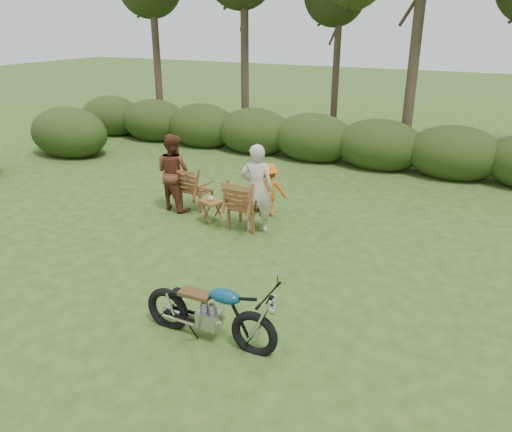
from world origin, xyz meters
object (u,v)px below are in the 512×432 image
at_px(lawn_chair_right, 247,227).
at_px(lawn_chair_left, 197,208).
at_px(motorcycle, 210,338).
at_px(adult_b, 176,209).
at_px(adult_a, 257,231).
at_px(child, 269,215).
at_px(side_table, 212,212).
at_px(cup, 211,198).

distance_m(lawn_chair_right, lawn_chair_left, 1.62).
relative_size(motorcycle, adult_b, 1.09).
xyz_separation_m(motorcycle, adult_a, (-1.11, 3.52, 0.00)).
bearing_deg(adult_a, lawn_chair_left, -36.21).
distance_m(adult_a, adult_b, 2.23).
height_order(lawn_chair_right, child, child).
bearing_deg(adult_a, child, -98.43).
bearing_deg(side_table, lawn_chair_left, 142.22).
relative_size(motorcycle, lawn_chair_left, 1.90).
bearing_deg(adult_b, side_table, 174.89).
bearing_deg(cup, adult_b, 163.61).
xyz_separation_m(lawn_chair_left, adult_b, (-0.40, -0.28, 0.00)).
relative_size(lawn_chair_right, lawn_chair_left, 1.06).
xyz_separation_m(lawn_chair_right, adult_a, (0.27, -0.07, 0.00)).
height_order(side_table, adult_a, adult_a).
height_order(adult_a, child, adult_a).
bearing_deg(lawn_chair_right, adult_b, -5.79).
bearing_deg(cup, adult_a, 2.74).
relative_size(side_table, adult_b, 0.29).
height_order(lawn_chair_left, child, child).
relative_size(side_table, adult_a, 0.28).
relative_size(lawn_chair_left, child, 0.84).
height_order(adult_a, adult_b, adult_a).
distance_m(side_table, child, 1.29).
xyz_separation_m(motorcycle, lawn_chair_right, (-1.37, 3.59, 0.00)).
distance_m(lawn_chair_left, adult_a, 1.90).
relative_size(lawn_chair_right, cup, 8.63).
distance_m(lawn_chair_left, adult_b, 0.48).
bearing_deg(adult_a, side_table, -16.60).
bearing_deg(motorcycle, child, 104.73).
height_order(side_table, adult_b, adult_b).
distance_m(lawn_chair_left, side_table, 1.02).
height_order(motorcycle, adult_b, adult_b).
distance_m(motorcycle, adult_b, 5.05).
relative_size(side_table, cup, 4.14).
bearing_deg(child, motorcycle, 71.89).
bearing_deg(motorcycle, adult_a, 106.13).
height_order(lawn_chair_left, adult_b, adult_b).
relative_size(adult_a, adult_b, 1.05).
xyz_separation_m(side_table, cup, (-0.02, -0.01, 0.30)).
height_order(lawn_chair_right, lawn_chair_left, lawn_chair_right).
relative_size(motorcycle, adult_a, 1.04).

